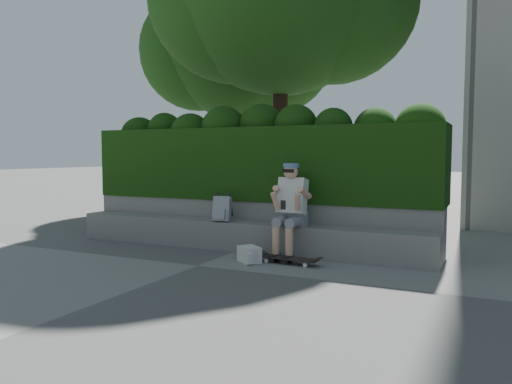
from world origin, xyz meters
The scene contains 9 objects.
ground centered at (0.00, 0.00, 0.00)m, with size 80.00×80.00×0.00m, color slate.
bench_ledge centered at (0.00, 1.25, 0.23)m, with size 6.00×0.45×0.45m, color gray.
planter_wall centered at (0.00, 1.73, 0.38)m, with size 6.00×0.50×0.75m, color gray.
hedge centered at (0.00, 1.95, 1.35)m, with size 6.00×1.00×1.20m, color black.
tree_right centered at (-2.91, 6.56, 4.69)m, with size 4.34×4.34×6.87m.
person centered at (0.93, 1.07, 0.75)m, with size 0.40×0.76×1.38m.
skateboard centered at (1.07, 0.65, 0.07)m, with size 0.85×0.26×0.09m.
backpack_plaid centered at (-0.27, 1.15, 0.65)m, with size 0.27×0.14×0.40m, color #B5B5BA.
backpack_ground centered at (0.53, 0.52, 0.11)m, with size 0.34×0.24×0.22m, color silver.
Camera 1 is at (3.61, -5.67, 1.51)m, focal length 35.00 mm.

